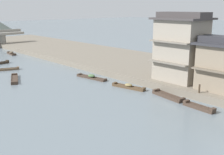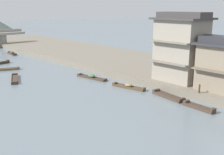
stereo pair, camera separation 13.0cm
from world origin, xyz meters
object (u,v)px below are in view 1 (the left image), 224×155
(mooring_post_dock_mid, at_px, (199,89))
(boat_moored_nearest, at_px, (14,79))
(boat_moored_third, at_px, (168,96))
(boat_moored_far, at_px, (91,77))
(house_waterfront_tall, at_px, (181,47))
(boat_moored_second, at_px, (128,87))
(boat_crossing_west, at_px, (11,53))
(boat_midriver_upstream, at_px, (199,107))
(boat_midriver_drifting, at_px, (7,69))

(mooring_post_dock_mid, bearing_deg, boat_moored_nearest, 116.82)
(boat_moored_third, relative_size, boat_moored_far, 0.83)
(house_waterfront_tall, xyz_separation_m, mooring_post_dock_mid, (-3.41, -4.91, -3.82))
(boat_moored_nearest, height_order, boat_moored_third, boat_moored_third)
(boat_moored_second, distance_m, boat_moored_third, 5.80)
(boat_moored_nearest, xyz_separation_m, boat_crossing_west, (9.00, 21.92, 0.10))
(boat_moored_far, distance_m, boat_midriver_upstream, 17.30)
(boat_moored_third, height_order, house_waterfront_tall, house_waterfront_tall)
(boat_moored_second, height_order, boat_moored_third, boat_moored_second)
(boat_midriver_upstream, relative_size, boat_crossing_west, 0.87)
(boat_moored_third, xyz_separation_m, mooring_post_dock_mid, (1.68, -2.94, 1.21))
(boat_midriver_upstream, xyz_separation_m, boat_crossing_west, (-0.08, 46.03, 0.06))
(boat_crossing_west, bearing_deg, boat_moored_far, -90.57)
(boat_crossing_west, relative_size, house_waterfront_tall, 0.47)
(boat_midriver_upstream, height_order, mooring_post_dock_mid, mooring_post_dock_mid)
(boat_moored_third, xyz_separation_m, boat_midriver_drifting, (-7.91, 26.82, -0.02))
(boat_moored_third, relative_size, boat_midriver_drifting, 1.18)
(boat_moored_far, relative_size, boat_crossing_west, 1.33)
(boat_moored_far, xyz_separation_m, house_waterfront_tall, (6.16, -10.96, 5.00))
(boat_moored_second, xyz_separation_m, boat_moored_third, (0.67, -5.76, -0.05))
(boat_midriver_drifting, bearing_deg, boat_moored_second, -71.03)
(house_waterfront_tall, bearing_deg, boat_moored_far, 119.33)
(boat_moored_far, distance_m, mooring_post_dock_mid, 16.15)
(boat_moored_third, bearing_deg, boat_midriver_upstream, -99.08)
(boat_moored_second, relative_size, house_waterfront_tall, 0.55)
(boat_moored_nearest, bearing_deg, boat_midriver_drifting, 75.17)
(boat_midriver_drifting, height_order, house_waterfront_tall, house_waterfront_tall)
(boat_moored_third, bearing_deg, boat_midriver_drifting, 106.44)
(boat_moored_second, bearing_deg, mooring_post_dock_mid, -74.87)
(boat_moored_second, bearing_deg, house_waterfront_tall, -33.32)
(boat_moored_third, distance_m, mooring_post_dock_mid, 3.59)
(boat_moored_second, xyz_separation_m, boat_moored_far, (-0.39, 7.17, -0.01))
(boat_moored_nearest, distance_m, mooring_post_dock_mid, 25.44)
(boat_moored_second, distance_m, boat_midriver_upstream, 10.13)
(boat_moored_nearest, bearing_deg, mooring_post_dock_mid, -63.18)
(house_waterfront_tall, bearing_deg, boat_crossing_west, 98.42)
(boat_moored_far, relative_size, boat_midriver_drifting, 1.41)
(house_waterfront_tall, bearing_deg, boat_moored_second, 146.68)
(boat_moored_far, height_order, boat_crossing_west, boat_crossing_west)
(boat_midriver_upstream, relative_size, house_waterfront_tall, 0.41)
(boat_moored_far, distance_m, house_waterfront_tall, 13.53)
(boat_moored_third, xyz_separation_m, boat_midriver_upstream, (-0.70, -4.37, 0.01))
(boat_moored_nearest, distance_m, boat_crossing_west, 23.70)
(boat_moored_nearest, relative_size, house_waterfront_tall, 0.60)
(boat_midriver_drifting, distance_m, boat_midriver_upstream, 32.01)
(boat_crossing_west, bearing_deg, house_waterfront_tall, -81.58)
(boat_moored_nearest, relative_size, boat_moored_second, 1.09)
(boat_moored_second, bearing_deg, boat_crossing_west, 90.17)
(boat_midriver_drifting, distance_m, boat_crossing_west, 16.46)
(boat_moored_second, relative_size, mooring_post_dock_mid, 4.90)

